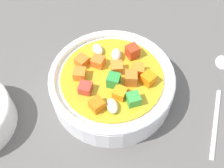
{
  "coord_description": "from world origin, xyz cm",
  "views": [
    {
      "loc": [
        -23.33,
        3.63,
        36.43
      ],
      "look_at": [
        0.0,
        0.0,
        2.42
      ],
      "focal_mm": 43.42,
      "sensor_mm": 36.0,
      "label": 1
    }
  ],
  "objects": [
    {
      "name": "ground_plane",
      "position": [
        0.0,
        0.0,
        -1.0
      ],
      "size": [
        140.0,
        140.0,
        2.0
      ],
      "primitive_type": "cube",
      "color": "#565451"
    },
    {
      "name": "soup_bowl_main",
      "position": [
        -0.01,
        -0.01,
        2.72
      ],
      "size": [
        18.77,
        18.77,
        6.43
      ],
      "color": "white",
      "rests_on": "ground_plane"
    },
    {
      "name": "spoon",
      "position": [
        -1.98,
        -17.28,
        0.4
      ],
      "size": [
        18.45,
        10.18,
        0.89
      ],
      "rotation": [
        0.0,
        0.0,
        5.82
      ],
      "color": "silver",
      "rests_on": "ground_plane"
    }
  ]
}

